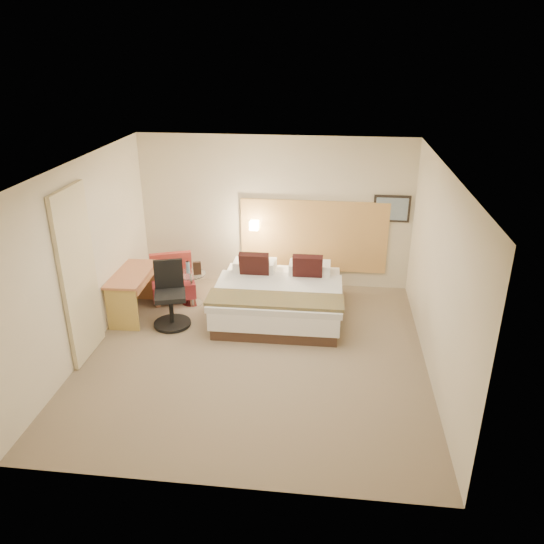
# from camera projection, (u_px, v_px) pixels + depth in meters

# --- Properties ---
(floor) EXTENTS (4.80, 5.00, 0.02)m
(floor) POSITION_uv_depth(u_px,v_px,m) (255.00, 354.00, 7.62)
(floor) COLOR #796851
(floor) RESTS_ON ground
(ceiling) EXTENTS (4.80, 5.00, 0.02)m
(ceiling) POSITION_uv_depth(u_px,v_px,m) (252.00, 166.00, 6.54)
(ceiling) COLOR white
(ceiling) RESTS_ON floor
(wall_back) EXTENTS (4.80, 0.02, 2.70)m
(wall_back) POSITION_uv_depth(u_px,v_px,m) (275.00, 213.00, 9.37)
(wall_back) COLOR beige
(wall_back) RESTS_ON floor
(wall_front) EXTENTS (4.80, 0.02, 2.70)m
(wall_front) POSITION_uv_depth(u_px,v_px,m) (213.00, 375.00, 4.79)
(wall_front) COLOR beige
(wall_front) RESTS_ON floor
(wall_left) EXTENTS (0.02, 5.00, 2.70)m
(wall_left) POSITION_uv_depth(u_px,v_px,m) (82.00, 260.00, 7.34)
(wall_left) COLOR beige
(wall_left) RESTS_ON floor
(wall_right) EXTENTS (0.02, 5.00, 2.70)m
(wall_right) POSITION_uv_depth(u_px,v_px,m) (439.00, 276.00, 6.82)
(wall_right) COLOR beige
(wall_right) RESTS_ON floor
(headboard_panel) EXTENTS (2.60, 0.04, 1.30)m
(headboard_panel) POSITION_uv_depth(u_px,v_px,m) (314.00, 236.00, 9.41)
(headboard_panel) COLOR tan
(headboard_panel) RESTS_ON wall_back
(art_frame) EXTENTS (0.62, 0.03, 0.47)m
(art_frame) POSITION_uv_depth(u_px,v_px,m) (392.00, 209.00, 9.06)
(art_frame) COLOR black
(art_frame) RESTS_ON wall_back
(art_canvas) EXTENTS (0.54, 0.01, 0.39)m
(art_canvas) POSITION_uv_depth(u_px,v_px,m) (392.00, 209.00, 9.05)
(art_canvas) COLOR slate
(art_canvas) RESTS_ON wall_back
(lamp_arm) EXTENTS (0.02, 0.12, 0.02)m
(lamp_arm) POSITION_uv_depth(u_px,v_px,m) (255.00, 224.00, 9.40)
(lamp_arm) COLOR silver
(lamp_arm) RESTS_ON wall_back
(lamp_shade) EXTENTS (0.15, 0.15, 0.15)m
(lamp_shade) POSITION_uv_depth(u_px,v_px,m) (254.00, 225.00, 9.35)
(lamp_shade) COLOR #F9E7C2
(lamp_shade) RESTS_ON wall_back
(curtain) EXTENTS (0.06, 0.90, 2.42)m
(curtain) POSITION_uv_depth(u_px,v_px,m) (79.00, 276.00, 7.16)
(curtain) COLOR beige
(curtain) RESTS_ON wall_left
(bottle_a) EXTENTS (0.08, 0.08, 0.20)m
(bottle_a) POSITION_uv_depth(u_px,v_px,m) (188.00, 267.00, 8.85)
(bottle_a) COLOR #87BCD1
(bottle_a) RESTS_ON side_table
(bottle_b) EXTENTS (0.08, 0.08, 0.20)m
(bottle_b) POSITION_uv_depth(u_px,v_px,m) (188.00, 267.00, 8.85)
(bottle_b) COLOR #81A5C7
(bottle_b) RESTS_ON side_table
(menu_folder) EXTENTS (0.14, 0.09, 0.22)m
(menu_folder) POSITION_uv_depth(u_px,v_px,m) (197.00, 268.00, 8.79)
(menu_folder) COLOR #352015
(menu_folder) RESTS_ON side_table
(bed) EXTENTS (2.05, 1.97, 0.98)m
(bed) POSITION_uv_depth(u_px,v_px,m) (279.00, 297.00, 8.60)
(bed) COLOR #402B20
(bed) RESTS_ON floor
(lounge_chair) EXTENTS (0.89, 0.84, 0.76)m
(lounge_chair) POSITION_uv_depth(u_px,v_px,m) (173.00, 281.00, 9.20)
(lounge_chair) COLOR #BB7658
(lounge_chair) RESTS_ON floor
(side_table) EXTENTS (0.64, 0.64, 0.56)m
(side_table) POSITION_uv_depth(u_px,v_px,m) (191.00, 287.00, 8.96)
(side_table) COLOR silver
(side_table) RESTS_ON floor
(desk) EXTENTS (0.57, 1.19, 0.73)m
(desk) POSITION_uv_depth(u_px,v_px,m) (134.00, 282.00, 8.52)
(desk) COLOR #BA6E49
(desk) RESTS_ON floor
(desk_chair) EXTENTS (0.72, 0.72, 1.03)m
(desk_chair) POSITION_uv_depth(u_px,v_px,m) (171.00, 300.00, 8.27)
(desk_chair) COLOR black
(desk_chair) RESTS_ON floor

